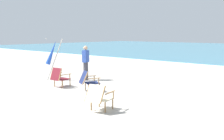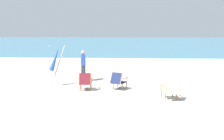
{
  "view_description": "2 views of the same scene",
  "coord_description": "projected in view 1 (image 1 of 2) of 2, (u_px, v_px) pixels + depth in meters",
  "views": [
    {
      "loc": [
        7.28,
        -5.82,
        2.2
      ],
      "look_at": [
        0.48,
        1.89,
        0.76
      ],
      "focal_mm": 42.0,
      "sensor_mm": 36.0,
      "label": 1
    },
    {
      "loc": [
        0.4,
        -10.69,
        2.89
      ],
      "look_at": [
        -0.18,
        1.18,
        0.86
      ],
      "focal_mm": 42.0,
      "sensor_mm": 36.0,
      "label": 2
    }
  ],
  "objects": [
    {
      "name": "ground_plane",
      "position": [
        67.0,
        95.0,
        9.4
      ],
      "size": [
        80.0,
        80.0,
        0.0
      ],
      "primitive_type": "plane",
      "color": "#B2AAA0"
    },
    {
      "name": "surf_band",
      "position": [
        201.0,
        65.0,
        18.11
      ],
      "size": [
        80.0,
        1.1,
        0.06
      ],
      "primitive_type": "cube",
      "color": "white",
      "rests_on": "ground"
    },
    {
      "name": "beach_chair_back_left",
      "position": [
        59.0,
        77.0,
        10.75
      ],
      "size": [
        0.63,
        0.72,
        0.82
      ],
      "color": "maroon",
      "rests_on": "ground"
    },
    {
      "name": "beach_chair_far_center",
      "position": [
        99.0,
        97.0,
        7.43
      ],
      "size": [
        0.72,
        0.87,
        0.78
      ],
      "color": "beige",
      "rests_on": "ground"
    },
    {
      "name": "beach_chair_front_left",
      "position": [
        88.0,
        80.0,
        9.97
      ],
      "size": [
        0.84,
        0.9,
        0.8
      ],
      "color": "#19234C",
      "rests_on": "ground"
    },
    {
      "name": "umbrella_furled_blue",
      "position": [
        52.0,
        53.0,
        12.22
      ],
      "size": [
        0.76,
        0.62,
        1.99
      ],
      "color": "#B7B2A8",
      "rests_on": "ground"
    },
    {
      "name": "person_near_chairs",
      "position": [
        86.0,
        63.0,
        12.3
      ],
      "size": [
        0.29,
        0.38,
        1.63
      ],
      "color": "#383842",
      "rests_on": "ground"
    }
  ]
}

